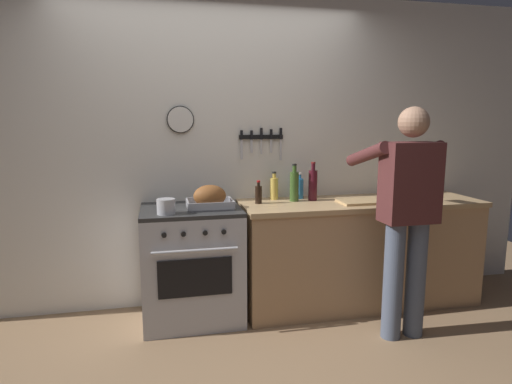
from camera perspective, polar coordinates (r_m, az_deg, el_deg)
wall_back at (r=3.69m, az=-5.75°, el=5.26°), size 6.00×0.13×2.60m
counter_block at (r=3.84m, az=13.38°, el=-7.69°), size 2.03×0.65×0.90m
stove at (r=3.48m, az=-8.44°, el=-9.36°), size 0.76×0.67×0.90m
person_cook at (r=3.23m, az=19.30°, el=-2.06°), size 0.51×0.63×1.66m
roasting_pan at (r=3.32m, az=-6.12°, el=-0.77°), size 0.35×0.26×0.18m
saucepan at (r=3.17m, az=-11.79°, el=-1.88°), size 0.13×0.13×0.11m
cutting_board at (r=3.63m, az=13.73°, el=-1.26°), size 0.36×0.24×0.02m
bottle_soy_sauce at (r=3.49m, az=0.33°, el=-0.27°), size 0.06×0.06×0.19m
bottle_dish_soap at (r=3.73m, az=5.72°, el=0.55°), size 0.07×0.07×0.22m
bottle_cooking_oil at (r=3.68m, az=2.41°, el=0.55°), size 0.07×0.07×0.24m
bottle_olive_oil at (r=3.60m, az=5.07°, el=0.86°), size 0.07×0.07×0.31m
bottle_wine_red at (r=3.65m, az=7.51°, el=1.02°), size 0.07×0.07×0.32m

